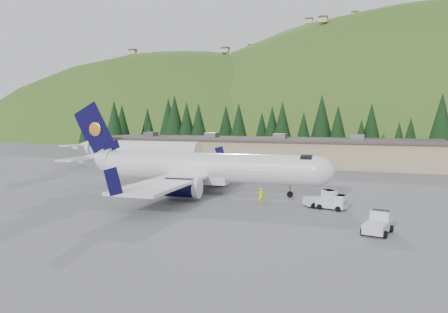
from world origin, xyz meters
TOP-DOWN VIEW (x-y plane):
  - ground at (0.00, 0.00)m, footprint 600.00×600.00m
  - airliner at (-0.99, -0.06)m, footprint 34.02×31.91m
  - second_airliner at (-24.92, 22.00)m, footprint 27.50×11.00m
  - baggage_tug_a at (14.45, -3.33)m, footprint 3.47×3.10m
  - baggage_tug_b at (15.78, -4.56)m, footprint 3.12×2.26m
  - baggage_tug_c at (20.13, -12.49)m, footprint 2.45×3.44m
  - terminal_building at (-5.01, 38.00)m, footprint 71.00×17.00m
  - ramp_worker at (8.11, -4.24)m, footprint 0.74×0.72m
  - tree_line at (-11.04, 59.90)m, footprint 113.17×19.03m

SIDE VIEW (x-z plane):
  - ground at x=0.00m, z-range 0.00..0.00m
  - baggage_tug_b at x=15.78m, z-range -0.08..1.45m
  - baggage_tug_a at x=14.45m, z-range -0.09..1.59m
  - baggage_tug_c at x=20.13m, z-range -0.09..1.61m
  - ramp_worker at x=8.11m, z-range 0.00..1.71m
  - terminal_building at x=-5.01m, z-range -0.43..5.67m
  - airliner at x=-0.99m, z-range -2.64..8.65m
  - second_airliner at x=-24.92m, z-range -1.70..8.35m
  - tree_line at x=-11.04m, z-range 0.40..14.73m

